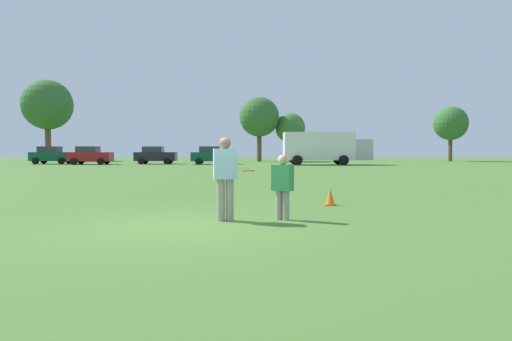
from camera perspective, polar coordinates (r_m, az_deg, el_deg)
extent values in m
plane|color=#47702D|center=(9.48, -8.36, -6.71)|extent=(164.92, 164.92, 0.00)
cylinder|color=gray|center=(10.09, -4.27, -3.57)|extent=(0.17, 0.17, 0.89)
cylinder|color=gray|center=(10.11, -3.19, -3.56)|extent=(0.17, 0.17, 0.89)
cube|color=#9EC6E5|center=(10.05, -3.75, 0.81)|extent=(0.55, 0.39, 0.65)
sphere|color=#8C664C|center=(10.04, -3.75, 3.33)|extent=(0.25, 0.25, 0.25)
cylinder|color=gray|center=(10.20, 3.64, -4.24)|extent=(0.15, 0.15, 0.63)
cylinder|color=gray|center=(10.28, 2.81, -4.19)|extent=(0.15, 0.15, 0.63)
cube|color=#338C4C|center=(10.18, 3.23, -0.88)|extent=(0.50, 0.42, 0.56)
sphere|color=#D8AD8C|center=(10.17, 3.24, 1.29)|extent=(0.22, 0.22, 0.22)
cylinder|color=#E54C33|center=(9.93, -0.93, -0.05)|extent=(0.27, 0.27, 0.04)
cube|color=#D8590C|center=(13.05, 8.95, -4.10)|extent=(0.32, 0.32, 0.03)
cone|color=orange|center=(13.02, 8.96, -3.06)|extent=(0.24, 0.24, 0.45)
cube|color=#0C4C2D|center=(53.13, -23.39, 1.56)|extent=(4.33, 2.13, 0.90)
cube|color=#2D333D|center=(53.22, -23.66, 2.34)|extent=(2.12, 1.79, 0.64)
cylinder|color=black|center=(53.60, -21.69, 1.12)|extent=(0.68, 0.27, 0.66)
cylinder|color=black|center=(51.73, -22.47, 1.06)|extent=(0.68, 0.27, 0.66)
cylinder|color=black|center=(54.57, -24.25, 1.10)|extent=(0.68, 0.27, 0.66)
cylinder|color=black|center=(52.73, -25.11, 1.04)|extent=(0.68, 0.27, 0.66)
cube|color=maroon|center=(50.15, -19.36, 1.58)|extent=(4.33, 2.13, 0.90)
cube|color=#2D333D|center=(50.23, -19.64, 2.40)|extent=(2.12, 1.79, 0.64)
cylinder|color=black|center=(50.73, -17.60, 1.11)|extent=(0.68, 0.27, 0.66)
cylinder|color=black|center=(48.81, -18.27, 1.05)|extent=(0.68, 0.27, 0.66)
cylinder|color=black|center=(51.52, -20.38, 1.09)|extent=(0.68, 0.27, 0.66)
cylinder|color=black|center=(49.64, -21.14, 1.03)|extent=(0.68, 0.27, 0.66)
cube|color=black|center=(49.86, -12.02, 1.67)|extent=(4.33, 2.13, 0.90)
cube|color=#2D333D|center=(49.90, -12.31, 2.49)|extent=(2.12, 1.79, 0.64)
cylinder|color=black|center=(50.62, -10.35, 1.18)|extent=(0.68, 0.27, 0.66)
cylinder|color=black|center=(48.65, -10.73, 1.13)|extent=(0.68, 0.27, 0.66)
cylinder|color=black|center=(51.10, -13.24, 1.17)|extent=(0.68, 0.27, 0.66)
cylinder|color=black|center=(49.15, -13.73, 1.11)|extent=(0.68, 0.27, 0.66)
cube|color=#0C4C2D|center=(47.95, -5.30, 1.68)|extent=(4.33, 2.13, 0.90)
cube|color=#2D333D|center=(47.96, -5.60, 2.54)|extent=(2.12, 1.79, 0.64)
cylinder|color=black|center=(48.88, -3.69, 1.17)|extent=(0.68, 0.27, 0.66)
cylinder|color=black|center=(46.89, -3.80, 1.11)|extent=(0.68, 0.27, 0.66)
cylinder|color=black|center=(49.07, -6.73, 1.17)|extent=(0.68, 0.27, 0.66)
cylinder|color=black|center=(47.08, -6.97, 1.11)|extent=(0.68, 0.27, 0.66)
cube|color=white|center=(46.65, 7.56, 2.93)|extent=(6.98, 3.03, 2.70)
cube|color=#B2B2B7|center=(47.46, 12.58, 2.46)|extent=(1.98, 2.43, 2.00)
cylinder|color=black|center=(48.38, 9.89, 1.30)|extent=(0.98, 0.35, 0.96)
cylinder|color=black|center=(45.70, 10.55, 1.22)|extent=(0.98, 0.35, 0.96)
cylinder|color=black|center=(47.74, 4.68, 1.32)|extent=(0.98, 0.35, 0.96)
cylinder|color=black|center=(45.01, 5.03, 1.24)|extent=(0.98, 0.35, 0.96)
cylinder|color=#1E234C|center=(36.95, -3.70, 0.89)|extent=(0.17, 0.17, 0.88)
cylinder|color=#1E234C|center=(36.90, -3.43, 0.89)|extent=(0.17, 0.17, 0.88)
cube|color=red|center=(36.91, -3.57, 2.07)|extent=(0.51, 0.34, 0.63)
sphere|color=beige|center=(36.91, -3.57, 2.73)|extent=(0.24, 0.24, 0.24)
cylinder|color=brown|center=(69.08, -23.82, 3.02)|extent=(0.78, 0.78, 4.65)
sphere|color=#33662D|center=(69.33, -23.90, 7.29)|extent=(6.65, 6.65, 6.65)
cylinder|color=brown|center=(58.86, 0.39, 2.78)|extent=(0.58, 0.58, 3.46)
sphere|color=#33662D|center=(59.00, 0.39, 6.51)|extent=(4.95, 4.95, 4.95)
cylinder|color=brown|center=(60.11, 4.15, 2.38)|extent=(0.44, 0.44, 2.65)
sphere|color=#3D7033|center=(60.18, 4.15, 5.18)|extent=(3.79, 3.79, 3.79)
cylinder|color=brown|center=(65.13, 22.42, 2.37)|extent=(0.50, 0.50, 3.02)
sphere|color=#33662D|center=(65.22, 22.47, 5.31)|extent=(4.31, 4.31, 4.31)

